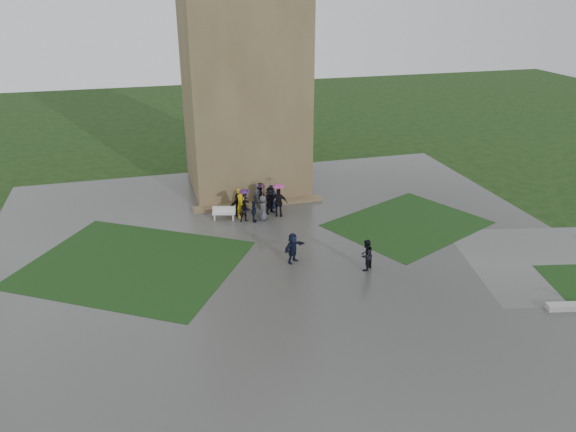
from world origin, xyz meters
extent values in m
plane|color=black|center=(0.00, 0.00, 0.00)|extent=(120.00, 120.00, 0.00)
cube|color=#383835|center=(0.00, 2.00, 0.01)|extent=(34.00, 34.00, 0.02)
cube|color=black|center=(-8.50, 4.00, 0.03)|extent=(14.10, 13.46, 0.01)
cube|color=black|center=(8.50, 5.00, 0.03)|extent=(11.12, 10.15, 0.01)
cube|color=brown|center=(0.00, 15.00, 9.00)|extent=(8.00, 8.00, 18.00)
cube|color=brown|center=(0.00, 10.60, 0.13)|extent=(9.00, 0.80, 0.22)
cube|color=silver|center=(-2.70, 8.75, 0.46)|extent=(1.56, 0.79, 0.06)
cube|color=silver|center=(-3.28, 8.89, 0.23)|extent=(0.17, 0.41, 0.42)
cube|color=silver|center=(-2.12, 8.61, 0.23)|extent=(0.17, 0.41, 0.42)
cube|color=silver|center=(-2.65, 8.96, 0.69)|extent=(1.46, 0.40, 0.40)
imported|color=black|center=(0.46, 9.09, 0.93)|extent=(1.79, 1.31, 1.83)
imported|color=black|center=(0.76, 9.86, 0.85)|extent=(0.89, 0.67, 1.66)
imported|color=black|center=(0.05, 10.21, 0.90)|extent=(1.23, 1.22, 1.77)
imported|color=#3E3F43|center=(-0.20, 10.17, 0.89)|extent=(0.61, 0.74, 1.75)
imported|color=black|center=(-1.07, 9.80, 0.80)|extent=(0.75, 0.87, 1.56)
imported|color=black|center=(-1.62, 9.27, 0.79)|extent=(1.52, 1.06, 1.54)
imported|color=gold|center=(-1.54, 8.97, 0.99)|extent=(0.81, 0.84, 1.93)
imported|color=black|center=(-1.42, 8.13, 0.74)|extent=(0.73, 0.44, 1.45)
imported|color=black|center=(-0.89, 7.92, 0.74)|extent=(0.69, 0.94, 1.44)
imported|color=#3E3F43|center=(-0.26, 8.04, 0.86)|extent=(0.91, 0.99, 1.67)
imported|color=black|center=(0.88, 8.37, 0.99)|extent=(1.29, 1.00, 1.95)
imported|color=#F866C5|center=(0.88, 8.37, 1.97)|extent=(0.79, 0.79, 0.69)
imported|color=#713594|center=(-1.42, 8.13, 1.94)|extent=(0.71, 0.71, 0.62)
imported|color=black|center=(0.46, 9.09, 2.09)|extent=(0.87, 0.87, 0.80)
imported|color=#F866C5|center=(-0.26, 8.04, 2.03)|extent=(0.97, 0.97, 0.89)
imported|color=black|center=(0.03, 1.93, 0.88)|extent=(1.64, 1.37, 1.72)
imported|color=black|center=(3.56, 0.07, 0.89)|extent=(0.96, 0.91, 1.73)
camera|label=1|loc=(-7.43, -24.57, 14.48)|focal=35.00mm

